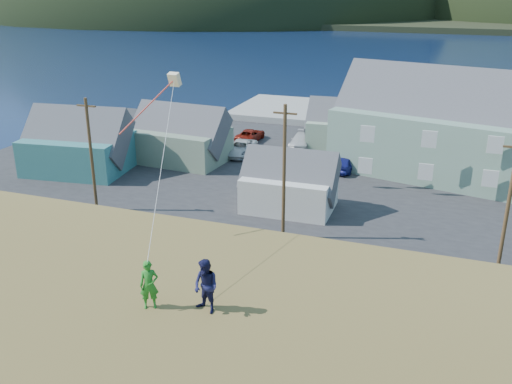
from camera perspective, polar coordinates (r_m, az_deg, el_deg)
ground at (r=38.58m, az=3.84°, el=-5.86°), size 900.00×900.00×0.00m
grass_strip at (r=36.85m, az=2.98°, el=-7.10°), size 110.00×8.00×0.10m
waterfront_lot at (r=53.93m, az=8.84°, el=1.85°), size 72.00×36.00×0.12m
wharf at (r=76.72m, az=7.83°, el=7.81°), size 26.00×14.00×0.90m
far_shore at (r=363.81m, az=19.03°, el=16.96°), size 900.00×320.00×2.00m
shed_teal at (r=55.66m, az=-17.40°, el=4.65°), size 10.12×7.70×7.45m
shed_palegreen_near at (r=56.75m, az=-7.69°, el=5.53°), size 9.92×6.68×6.89m
shed_white at (r=44.36m, az=3.36°, el=0.92°), size 7.41×5.00×5.83m
shed_palegreen_far at (r=62.09m, az=9.52°, el=6.58°), size 9.76×5.93×6.34m
utility_poles at (r=38.63m, az=1.97°, el=1.60°), size 29.55×0.24×9.45m
parked_cars at (r=60.14m, az=-1.04°, el=4.83°), size 23.14×11.74×1.52m
kite_flyer_green at (r=18.64m, az=-10.64°, el=-9.11°), size 0.71×0.63×1.64m
kite_flyer_navy at (r=18.16m, az=-5.03°, el=-9.38°), size 1.05×0.94×1.79m
kite_rig at (r=23.78m, az=-8.60°, el=10.48°), size 1.88×3.80×8.74m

